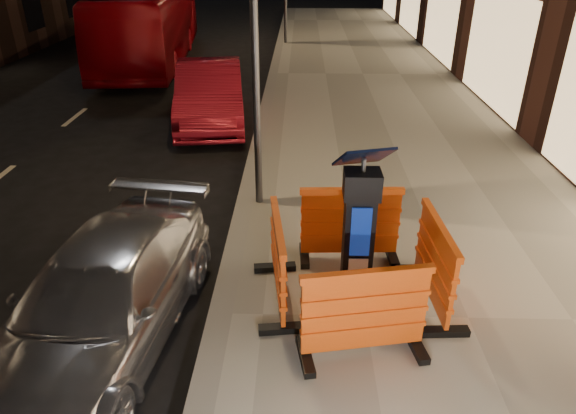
{
  "coord_description": "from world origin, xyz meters",
  "views": [
    {
      "loc": [
        0.95,
        -4.89,
        4.22
      ],
      "look_at": [
        0.8,
        1.0,
        1.1
      ],
      "focal_mm": 32.0,
      "sensor_mm": 36.0,
      "label": 1
    }
  ],
  "objects_px": {
    "parking_kiosk": "(359,232)",
    "barrier_front": "(365,314)",
    "barrier_back": "(350,224)",
    "car_silver": "(111,338)",
    "car_red": "(212,122)",
    "bus_doubledecker": "(155,61)",
    "barrier_bldgside": "(435,264)",
    "barrier_kerbside": "(278,262)"
  },
  "relations": [
    {
      "from": "car_silver",
      "to": "bus_doubledecker",
      "type": "bearing_deg",
      "value": 109.7
    },
    {
      "from": "car_red",
      "to": "bus_doubledecker",
      "type": "height_order",
      "value": "bus_doubledecker"
    },
    {
      "from": "barrier_bldgside",
      "to": "barrier_kerbside",
      "type": "bearing_deg",
      "value": 86.82
    },
    {
      "from": "barrier_front",
      "to": "barrier_kerbside",
      "type": "distance_m",
      "value": 1.34
    },
    {
      "from": "barrier_front",
      "to": "bus_doubledecker",
      "type": "xyz_separation_m",
      "value": [
        -6.29,
        15.44,
        -0.7
      ]
    },
    {
      "from": "barrier_kerbside",
      "to": "bus_doubledecker",
      "type": "xyz_separation_m",
      "value": [
        -5.34,
        14.49,
        -0.7
      ]
    },
    {
      "from": "car_red",
      "to": "parking_kiosk",
      "type": "bearing_deg",
      "value": -76.18
    },
    {
      "from": "barrier_front",
      "to": "barrier_bldgside",
      "type": "xyz_separation_m",
      "value": [
        0.95,
        0.95,
        0.0
      ]
    },
    {
      "from": "car_silver",
      "to": "barrier_back",
      "type": "bearing_deg",
      "value": 35.28
    },
    {
      "from": "barrier_bldgside",
      "to": "barrier_front",
      "type": "bearing_deg",
      "value": 131.82
    },
    {
      "from": "car_silver",
      "to": "bus_doubledecker",
      "type": "height_order",
      "value": "bus_doubledecker"
    },
    {
      "from": "barrier_bldgside",
      "to": "car_red",
      "type": "xyz_separation_m",
      "value": [
        -3.93,
        7.37,
        -0.7
      ]
    },
    {
      "from": "barrier_back",
      "to": "barrier_front",
      "type": "bearing_deg",
      "value": -92.18
    },
    {
      "from": "car_red",
      "to": "barrier_front",
      "type": "bearing_deg",
      "value": -78.49
    },
    {
      "from": "barrier_kerbside",
      "to": "barrier_bldgside",
      "type": "xyz_separation_m",
      "value": [
        1.9,
        0.0,
        0.0
      ]
    },
    {
      "from": "car_silver",
      "to": "car_red",
      "type": "height_order",
      "value": "car_red"
    },
    {
      "from": "parking_kiosk",
      "to": "barrier_kerbside",
      "type": "distance_m",
      "value": 1.05
    },
    {
      "from": "barrier_back",
      "to": "car_silver",
      "type": "xyz_separation_m",
      "value": [
        -2.92,
        -1.56,
        -0.7
      ]
    },
    {
      "from": "barrier_front",
      "to": "bus_doubledecker",
      "type": "distance_m",
      "value": 16.69
    },
    {
      "from": "bus_doubledecker",
      "to": "barrier_back",
      "type": "bearing_deg",
      "value": -70.61
    },
    {
      "from": "parking_kiosk",
      "to": "barrier_front",
      "type": "xyz_separation_m",
      "value": [
        0.0,
        -0.95,
        -0.44
      ]
    },
    {
      "from": "barrier_front",
      "to": "barrier_back",
      "type": "height_order",
      "value": "same"
    },
    {
      "from": "barrier_kerbside",
      "to": "barrier_bldgside",
      "type": "relative_size",
      "value": 1.0
    },
    {
      "from": "barrier_front",
      "to": "barrier_bldgside",
      "type": "height_order",
      "value": "same"
    },
    {
      "from": "barrier_bldgside",
      "to": "car_red",
      "type": "relative_size",
      "value": 0.31
    },
    {
      "from": "car_red",
      "to": "barrier_kerbside",
      "type": "bearing_deg",
      "value": -82.8
    },
    {
      "from": "car_red",
      "to": "bus_doubledecker",
      "type": "distance_m",
      "value": 7.86
    },
    {
      "from": "barrier_kerbside",
      "to": "bus_doubledecker",
      "type": "height_order",
      "value": "bus_doubledecker"
    },
    {
      "from": "parking_kiosk",
      "to": "barrier_back",
      "type": "relative_size",
      "value": 1.4
    },
    {
      "from": "parking_kiosk",
      "to": "car_silver",
      "type": "relative_size",
      "value": 0.48
    },
    {
      "from": "parking_kiosk",
      "to": "car_silver",
      "type": "xyz_separation_m",
      "value": [
        -2.92,
        -0.61,
        -1.14
      ]
    },
    {
      "from": "barrier_back",
      "to": "parking_kiosk",
      "type": "bearing_deg",
      "value": -92.18
    },
    {
      "from": "parking_kiosk",
      "to": "barrier_bldgside",
      "type": "bearing_deg",
      "value": -5.18
    },
    {
      "from": "barrier_back",
      "to": "car_red",
      "type": "distance_m",
      "value": 7.11
    },
    {
      "from": "barrier_back",
      "to": "barrier_bldgside",
      "type": "relative_size",
      "value": 1.0
    },
    {
      "from": "parking_kiosk",
      "to": "barrier_back",
      "type": "distance_m",
      "value": 1.05
    },
    {
      "from": "barrier_bldgside",
      "to": "bus_doubledecker",
      "type": "height_order",
      "value": "bus_doubledecker"
    },
    {
      "from": "barrier_front",
      "to": "car_silver",
      "type": "height_order",
      "value": "barrier_front"
    },
    {
      "from": "car_silver",
      "to": "barrier_front",
      "type": "bearing_deg",
      "value": 0.53
    },
    {
      "from": "barrier_front",
      "to": "car_silver",
      "type": "bearing_deg",
      "value": 163.23
    },
    {
      "from": "parking_kiosk",
      "to": "car_red",
      "type": "distance_m",
      "value": 8.03
    },
    {
      "from": "car_silver",
      "to": "car_red",
      "type": "bearing_deg",
      "value": 97.52
    }
  ]
}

